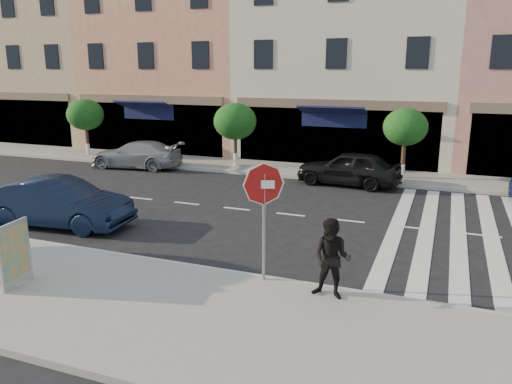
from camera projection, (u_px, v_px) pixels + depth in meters
name	position (u px, v px, depth m)	size (l,w,h in m)	color
ground	(246.00, 254.00, 13.31)	(120.00, 120.00, 0.00)	black
sidewalk_near	(174.00, 315.00, 9.90)	(60.00, 4.50, 0.15)	gray
sidewalk_far	(336.00, 173.00, 23.24)	(60.00, 3.00, 0.15)	gray
building_west_far	(48.00, 51.00, 34.97)	(12.00, 9.00, 12.00)	tan
building_west_mid	(186.00, 32.00, 30.86)	(10.00, 9.00, 14.00)	tan
building_centre	(354.00, 56.00, 27.54)	(11.00, 9.00, 11.00)	beige
street_tree_wa	(85.00, 115.00, 27.43)	(2.00, 2.00, 3.05)	#473323
street_tree_wb	(235.00, 122.00, 24.28)	(2.10, 2.10, 3.06)	#473323
street_tree_c	(405.00, 127.00, 21.46)	(1.90, 1.90, 3.04)	#473323
stop_sign	(264.00, 196.00, 10.90)	(0.92, 0.33, 2.72)	gray
walker	(332.00, 259.00, 10.30)	(0.83, 0.65, 1.71)	black
poster_board	(15.00, 255.00, 10.92)	(0.38, 0.95, 1.45)	beige
car_near_mid	(59.00, 203.00, 15.52)	(1.60, 4.59, 1.51)	black
car_far_left	(136.00, 155.00, 24.77)	(1.86, 4.58, 1.33)	gray
car_far_mid	(349.00, 168.00, 21.03)	(1.74, 4.32, 1.47)	black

